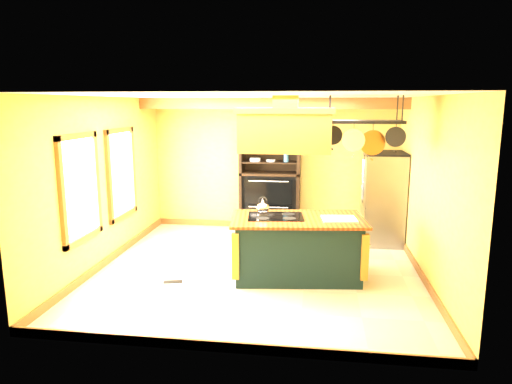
% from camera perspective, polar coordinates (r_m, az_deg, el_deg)
% --- Properties ---
extents(floor, '(5.00, 5.00, 0.00)m').
position_cam_1_polar(floor, '(7.35, 0.29, -9.63)').
color(floor, beige).
rests_on(floor, ground).
extents(ceiling, '(5.00, 5.00, 0.00)m').
position_cam_1_polar(ceiling, '(6.88, 0.32, 11.92)').
color(ceiling, white).
rests_on(ceiling, wall_back).
extents(wall_back, '(5.00, 0.02, 2.70)m').
position_cam_1_polar(wall_back, '(9.44, 2.27, 3.44)').
color(wall_back, '#DEA551').
rests_on(wall_back, floor).
extents(wall_front, '(5.00, 0.02, 2.70)m').
position_cam_1_polar(wall_front, '(4.58, -3.76, -4.70)').
color(wall_front, '#DEA551').
rests_on(wall_front, floor).
extents(wall_left, '(0.02, 5.00, 2.70)m').
position_cam_1_polar(wall_left, '(7.72, -18.44, 1.19)').
color(wall_left, '#DEA551').
rests_on(wall_left, floor).
extents(wall_right, '(0.02, 5.00, 2.70)m').
position_cam_1_polar(wall_right, '(7.12, 20.69, 0.26)').
color(wall_right, '#DEA551').
rests_on(wall_right, floor).
extents(ceiling_beam, '(5.00, 0.15, 0.20)m').
position_cam_1_polar(ceiling_beam, '(8.57, 1.81, 11.00)').
color(ceiling_beam, brown).
rests_on(ceiling_beam, ceiling).
extents(window_near, '(0.06, 1.06, 1.56)m').
position_cam_1_polar(window_near, '(6.99, -21.07, 0.47)').
color(window_near, brown).
rests_on(window_near, wall_left).
extents(window_far, '(0.06, 1.06, 1.56)m').
position_cam_1_polar(window_far, '(8.23, -16.43, 2.24)').
color(window_far, brown).
rests_on(window_far, wall_left).
extents(kitchen_island, '(2.07, 1.31, 1.11)m').
position_cam_1_polar(kitchen_island, '(6.93, 5.17, -6.85)').
color(kitchen_island, black).
rests_on(kitchen_island, floor).
extents(range_hood, '(1.38, 0.78, 0.80)m').
position_cam_1_polar(range_hood, '(6.62, 3.71, 7.94)').
color(range_hood, '#B1722C').
rests_on(range_hood, ceiling).
extents(pot_rack, '(1.13, 0.53, 0.84)m').
position_cam_1_polar(pot_rack, '(6.64, 13.34, 7.76)').
color(pot_rack, black).
rests_on(pot_rack, ceiling).
extents(refrigerator, '(0.73, 0.86, 1.68)m').
position_cam_1_polar(refrigerator, '(8.83, 15.57, -1.01)').
color(refrigerator, gray).
rests_on(refrigerator, floor).
extents(hutch, '(1.21, 0.55, 2.14)m').
position_cam_1_polar(hutch, '(9.30, 1.78, 0.14)').
color(hutch, black).
rests_on(hutch, floor).
extents(floor_register, '(0.30, 0.19, 0.01)m').
position_cam_1_polar(floor_register, '(6.96, -10.36, -10.97)').
color(floor_register, black).
rests_on(floor_register, floor).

